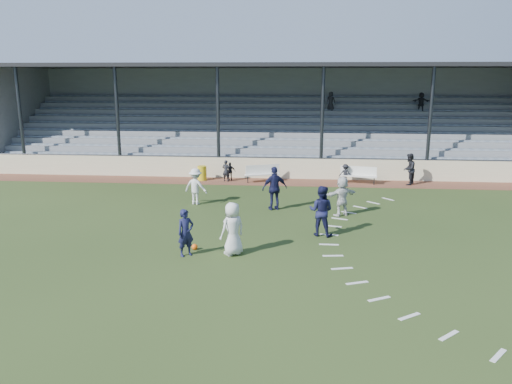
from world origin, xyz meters
TOP-DOWN VIEW (x-y plane):
  - ground at (0.00, 0.00)m, footprint 90.00×90.00m
  - cinder_track at (0.00, 10.50)m, footprint 34.00×2.00m
  - retaining_wall at (0.00, 11.55)m, footprint 34.00×0.18m
  - bench_left at (-0.33, 10.53)m, footprint 2.01×1.17m
  - bench_right at (5.05, 10.52)m, footprint 2.04×0.87m
  - trash_bin at (-3.81, 10.61)m, footprint 0.52×0.52m
  - football at (-1.85, -0.94)m, footprint 0.21×0.21m
  - player_white_lead at (-0.46, -1.28)m, footprint 1.05×1.02m
  - player_navy_lead at (-2.01, -1.52)m, footprint 0.70×0.67m
  - player_navy_mid at (2.58, 1.06)m, footprint 1.09×0.95m
  - player_white_wing at (-3.07, 5.26)m, footprint 1.23×0.91m
  - player_navy_wing at (0.66, 4.62)m, footprint 1.25×0.87m
  - player_white_back at (3.59, 3.91)m, footprint 1.64×1.25m
  - official at (7.77, 10.40)m, footprint 0.98×1.06m
  - sub_left_near at (-2.40, 10.42)m, footprint 0.51×0.41m
  - sub_left_far at (-2.20, 10.72)m, footprint 0.62×0.27m
  - sub_right at (4.32, 10.54)m, footprint 0.71×0.44m
  - grandstand at (0.01, 16.26)m, footprint 34.60×9.00m
  - penalty_arc at (4.12, 0.00)m, footprint 3.89×14.63m

SIDE VIEW (x-z plane):
  - ground at x=0.00m, z-range 0.00..0.00m
  - penalty_arc at x=4.12m, z-range 0.00..0.01m
  - cinder_track at x=0.00m, z-range 0.00..0.02m
  - football at x=-1.85m, z-range 0.00..0.21m
  - trash_bin at x=-3.81m, z-range 0.02..0.85m
  - sub_left_far at x=-2.20m, z-range 0.02..1.06m
  - sub_right at x=4.32m, z-range 0.02..1.09m
  - bench_left at x=-0.33m, z-range 0.11..1.06m
  - bench_right at x=5.05m, z-range 0.11..1.06m
  - retaining_wall at x=0.00m, z-range 0.00..1.20m
  - sub_left_near at x=-2.40m, z-range 0.02..1.25m
  - player_navy_lead at x=-2.01m, z-range 0.00..1.61m
  - player_white_wing at x=-3.07m, z-range 0.00..1.71m
  - player_white_back at x=3.59m, z-range 0.00..1.72m
  - official at x=7.77m, z-range 0.02..1.76m
  - player_white_lead at x=-0.46m, z-range 0.00..1.82m
  - player_navy_mid at x=2.58m, z-range 0.00..1.93m
  - player_navy_wing at x=0.66m, z-range 0.00..1.97m
  - grandstand at x=0.01m, z-range -1.10..5.51m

